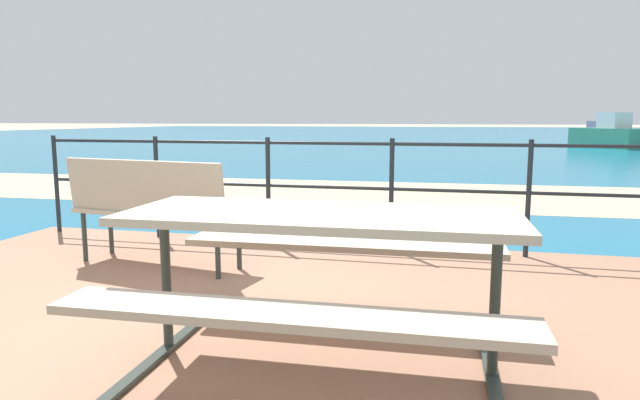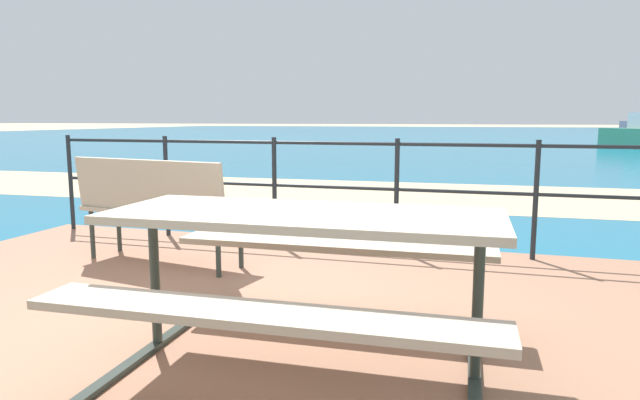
{
  "view_description": "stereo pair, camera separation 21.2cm",
  "coord_description": "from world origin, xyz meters",
  "px_view_note": "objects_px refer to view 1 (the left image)",
  "views": [
    {
      "loc": [
        1.14,
        -2.65,
        1.26
      ],
      "look_at": [
        0.16,
        1.41,
        0.65
      ],
      "focal_mm": 31.37,
      "sensor_mm": 36.0,
      "label": 1
    },
    {
      "loc": [
        1.35,
        -2.6,
        1.26
      ],
      "look_at": [
        0.16,
        1.41,
        0.65
      ],
      "focal_mm": 31.37,
      "sensor_mm": 36.0,
      "label": 2
    }
  ],
  "objects_px": {
    "park_bench": "(151,203)",
    "boat_mid": "(596,131)",
    "picnic_table": "(321,247)",
    "boat_near": "(607,136)"
  },
  "relations": [
    {
      "from": "picnic_table",
      "to": "boat_mid",
      "type": "xyz_separation_m",
      "value": [
        10.72,
        42.76,
        -0.29
      ]
    },
    {
      "from": "park_bench",
      "to": "boat_near",
      "type": "relative_size",
      "value": 0.39
    },
    {
      "from": "boat_near",
      "to": "boat_mid",
      "type": "distance_m",
      "value": 19.39
    },
    {
      "from": "picnic_table",
      "to": "boat_near",
      "type": "distance_m",
      "value": 24.73
    },
    {
      "from": "picnic_table",
      "to": "park_bench",
      "type": "distance_m",
      "value": 2.26
    },
    {
      "from": "boat_near",
      "to": "boat_mid",
      "type": "relative_size",
      "value": 0.99
    },
    {
      "from": "park_bench",
      "to": "boat_mid",
      "type": "height_order",
      "value": "boat_mid"
    },
    {
      "from": "park_bench",
      "to": "picnic_table",
      "type": "bearing_deg",
      "value": 150.33
    },
    {
      "from": "park_bench",
      "to": "boat_mid",
      "type": "xyz_separation_m",
      "value": [
        12.46,
        41.31,
        -0.23
      ]
    },
    {
      "from": "picnic_table",
      "to": "boat_mid",
      "type": "height_order",
      "value": "boat_mid"
    }
  ]
}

